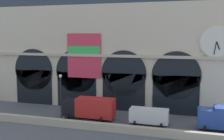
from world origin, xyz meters
name	(u,v)px	position (x,y,z in m)	size (l,w,h in m)	color
ground_plane	(89,117)	(0.00, 0.00, 0.00)	(200.00, 200.00, 0.00)	#54565B
quay_parapet_wall	(75,124)	(0.00, -4.88, 0.50)	(90.00, 0.70, 0.99)	#B2A891
station_building	(104,48)	(0.03, 7.24, 9.92)	(42.37, 4.91, 20.44)	beige
box_truck_center	(90,108)	(0.42, -0.72, 1.70)	(7.50, 2.91, 3.12)	black
van_mideast	(149,116)	(9.07, -0.85, 1.25)	(5.20, 2.48, 2.20)	white
street_lamp_quayside	(61,93)	(-2.42, -4.08, 4.41)	(0.44, 0.44, 6.90)	black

